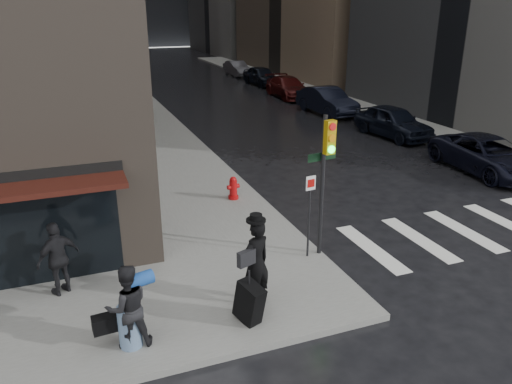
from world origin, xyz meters
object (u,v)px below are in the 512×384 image
(parked_car_3, at_px, (288,87))
(parked_car_5, at_px, (237,68))
(parked_car_0, at_px, (488,155))
(fire_hydrant, at_px, (233,189))
(man_jeans, at_px, (127,307))
(man_greycoat, at_px, (58,258))
(parked_car_1, at_px, (393,121))
(parked_car_2, at_px, (327,101))
(traffic_light, at_px, (324,168))
(parked_car_4, at_px, (262,76))
(man_overcoat, at_px, (254,269))

(parked_car_3, bearing_deg, parked_car_5, 89.81)
(parked_car_0, bearing_deg, fire_hydrant, -179.34)
(man_jeans, relative_size, man_greycoat, 0.99)
(parked_car_1, relative_size, parked_car_5, 1.12)
(parked_car_2, bearing_deg, man_jeans, -131.28)
(traffic_light, bearing_deg, parked_car_2, 53.02)
(parked_car_3, bearing_deg, traffic_light, -110.99)
(parked_car_2, bearing_deg, fire_hydrant, -133.72)
(fire_hydrant, distance_m, parked_car_4, 26.19)
(parked_car_2, bearing_deg, traffic_light, -122.60)
(parked_car_5, bearing_deg, parked_car_4, -92.04)
(man_overcoat, relative_size, parked_car_5, 0.52)
(parked_car_0, bearing_deg, parked_car_4, 93.15)
(parked_car_3, bearing_deg, parked_car_2, -90.42)
(man_greycoat, distance_m, parked_car_0, 16.32)
(parked_car_2, height_order, parked_car_4, parked_car_2)
(man_jeans, bearing_deg, fire_hydrant, -127.49)
(traffic_light, xyz_separation_m, parked_car_3, (9.28, 22.47, -1.79))
(traffic_light, height_order, parked_car_1, traffic_light)
(parked_car_3, height_order, parked_car_4, parked_car_4)
(man_greycoat, bearing_deg, parked_car_4, -150.42)
(man_overcoat, height_order, man_jeans, man_overcoat)
(man_overcoat, height_order, parked_car_5, man_overcoat)
(man_overcoat, distance_m, parked_car_1, 16.82)
(parked_car_3, distance_m, parked_car_4, 6.13)
(man_overcoat, relative_size, man_jeans, 1.25)
(parked_car_0, relative_size, parked_car_4, 1.16)
(parked_car_4, height_order, parked_car_5, parked_car_4)
(man_greycoat, bearing_deg, parked_car_5, -145.80)
(man_jeans, height_order, parked_car_1, man_jeans)
(man_jeans, distance_m, parked_car_2, 23.22)
(man_overcoat, relative_size, man_greycoat, 1.24)
(parked_car_1, relative_size, parked_car_4, 1.04)
(man_overcoat, xyz_separation_m, parked_car_0, (12.04, 5.73, -0.34))
(man_overcoat, bearing_deg, parked_car_0, -175.12)
(man_jeans, height_order, man_greycoat, man_greycoat)
(man_jeans, relative_size, parked_car_2, 0.35)
(traffic_light, bearing_deg, fire_hydrant, 92.42)
(fire_hydrant, relative_size, parked_car_2, 0.16)
(parked_car_1, bearing_deg, man_jeans, -145.36)
(parked_car_1, bearing_deg, parked_car_4, 84.14)
(man_overcoat, distance_m, parked_car_5, 38.28)
(man_jeans, bearing_deg, parked_car_0, -161.92)
(man_greycoat, relative_size, parked_car_5, 0.42)
(fire_hydrant, distance_m, parked_car_1, 11.77)
(parked_car_1, height_order, parked_car_5, parked_car_1)
(traffic_light, bearing_deg, parked_car_4, 63.40)
(parked_car_3, xyz_separation_m, parked_car_5, (0.35, 12.24, -0.05))
(fire_hydrant, relative_size, parked_car_4, 0.18)
(parked_car_1, bearing_deg, parked_car_2, 88.47)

